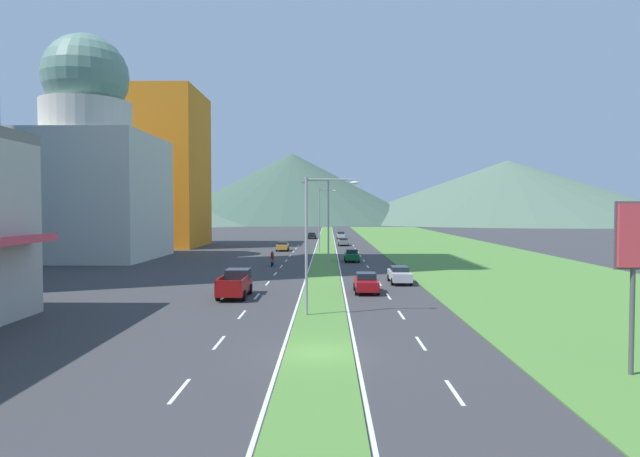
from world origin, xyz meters
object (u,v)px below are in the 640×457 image
car_0 (312,235)px  car_2 (343,242)px  street_lamp_near (313,235)px  car_4 (366,283)px  pickup_truck_0 (235,284)px  car_5 (352,255)px  car_1 (341,235)px  car_3 (283,246)px  motorcycle_rider (272,260)px  car_6 (400,275)px  street_lamp_mid (326,219)px  street_lamp_far (321,216)px

car_0 → car_2: car_0 is taller
street_lamp_near → car_4: size_ratio=2.15×
street_lamp_near → pickup_truck_0: size_ratio=1.63×
car_2 → car_5: size_ratio=1.05×
car_1 → car_3: 38.21m
car_3 → car_5: 20.50m
car_1 → motorcycle_rider: size_ratio=2.03×
car_2 → pickup_truck_0: (-9.97, -59.18, 0.25)m
motorcycle_rider → car_2: bearing=-14.5°
car_1 → motorcycle_rider: bearing=-9.0°
car_6 → pickup_truck_0: 15.81m
street_lamp_near → car_0: size_ratio=1.89×
car_3 → pickup_truck_0: 46.07m
car_3 → street_lamp_mid: bearing=-166.1°
car_3 → pickup_truck_0: bearing=-179.7°
street_lamp_near → car_5: bearing=83.6°
street_lamp_near → car_2: size_ratio=1.83×
street_lamp_mid → pickup_truck_0: (-6.90, -17.43, -4.74)m
car_2 → car_5: bearing=0.5°
car_1 → car_2: (-0.12, -23.69, -0.06)m
car_4 → motorcycle_rider: motorcycle_rider is taller
car_0 → car_1: (6.67, 0.28, 0.05)m
car_0 → car_3: (-3.63, -36.52, 0.01)m
street_lamp_mid → motorcycle_rider: street_lamp_mid is taller
car_6 → pickup_truck_0: bearing=-60.1°
street_lamp_far → car_3: bearing=149.4°
street_lamp_near → car_0: street_lamp_near is taller
car_5 → car_2: bearing=-179.5°
car_0 → car_5: size_ratio=1.02×
car_0 → street_lamp_near: bearing=-178.2°
car_0 → car_6: 75.41m
street_lamp_mid → car_6: bearing=-54.5°
car_3 → motorcycle_rider: motorcycle_rider is taller
street_lamp_near → car_0: (-2.78, 90.03, -4.39)m
street_lamp_far → motorcycle_rider: size_ratio=4.98×
street_lamp_far → car_2: (3.90, 16.82, -4.93)m
car_0 → car_4: bearing=-175.2°
car_4 → car_6: (3.45, 5.80, -0.02)m
street_lamp_near → car_6: 17.60m
car_3 → car_4: size_ratio=1.01×
street_lamp_far → car_5: (4.15, -13.95, -4.86)m
car_6 → car_2: bearing=-175.8°
street_lamp_near → car_3: street_lamp_near is taller
car_3 → car_5: (10.43, -17.65, 0.04)m
street_lamp_mid → car_1: 65.71m
motorcycle_rider → car_4: bearing=-154.7°
street_lamp_near → car_4: bearing=67.0°
car_4 → street_lamp_far: bearing=-174.1°
street_lamp_mid → car_2: size_ratio=2.09×
car_0 → car_5: bearing=-172.8°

